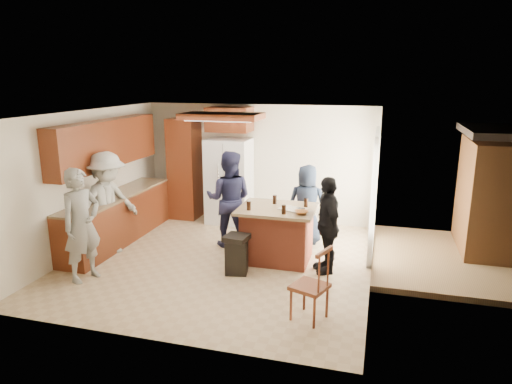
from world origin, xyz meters
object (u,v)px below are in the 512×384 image
(person_side_right, at_px, (327,225))
(spindle_chair, at_px, (311,287))
(person_front_left, at_px, (82,225))
(person_counter, at_px, (108,204))
(person_behind_left, at_px, (229,199))
(kitchen_island, at_px, (277,233))
(refrigerator, at_px, (229,181))
(person_behind_right, at_px, (307,204))
(trash_bin, at_px, (237,254))

(person_side_right, xyz_separation_m, spindle_chair, (-0.00, -1.58, -0.33))
(person_front_left, relative_size, person_counter, 0.96)
(person_behind_left, xyz_separation_m, kitchen_island, (1.01, -0.46, -0.41))
(person_counter, distance_m, refrigerator, 2.72)
(person_behind_right, relative_size, kitchen_island, 1.17)
(person_behind_left, xyz_separation_m, spindle_chair, (1.88, -2.29, -0.43))
(person_behind_left, bearing_deg, person_counter, 19.26)
(person_behind_left, distance_m, spindle_chair, 2.99)
(trash_bin, bearing_deg, person_front_left, -158.82)
(person_behind_left, height_order, kitchen_island, person_behind_left)
(person_behind_right, distance_m, person_counter, 3.57)
(person_side_right, height_order, spindle_chair, person_side_right)
(person_behind_left, xyz_separation_m, person_behind_right, (1.36, 0.51, -0.14))
(person_behind_right, height_order, trash_bin, person_behind_right)
(kitchen_island, distance_m, spindle_chair, 2.02)
(person_behind_right, xyz_separation_m, trash_bin, (-0.85, -1.66, -0.43))
(spindle_chair, bearing_deg, person_behind_left, 129.39)
(person_side_right, bearing_deg, refrigerator, -153.10)
(refrigerator, bearing_deg, person_behind_left, -71.30)
(person_counter, distance_m, spindle_chair, 4.02)
(refrigerator, distance_m, kitchen_island, 2.36)
(kitchen_island, bearing_deg, person_behind_left, 155.61)
(refrigerator, relative_size, trash_bin, 2.86)
(refrigerator, relative_size, spindle_chair, 1.81)
(person_behind_right, distance_m, refrigerator, 2.00)
(person_front_left, xyz_separation_m, trash_bin, (2.19, 0.85, -0.56))
(person_side_right, xyz_separation_m, refrigerator, (-2.33, 2.05, 0.12))
(trash_bin, xyz_separation_m, spindle_chair, (1.36, -1.13, 0.13))
(person_counter, bearing_deg, person_side_right, -68.54)
(trash_bin, bearing_deg, kitchen_island, 54.27)
(person_front_left, bearing_deg, kitchen_island, -41.21)
(spindle_chair, bearing_deg, kitchen_island, 115.34)
(person_side_right, height_order, trash_bin, person_side_right)
(person_behind_right, height_order, person_counter, person_counter)
(person_behind_right, bearing_deg, trash_bin, 63.81)
(person_behind_left, distance_m, kitchen_island, 1.19)
(person_behind_right, distance_m, kitchen_island, 1.06)
(person_side_right, distance_m, refrigerator, 3.11)
(person_behind_right, relative_size, spindle_chair, 1.51)
(spindle_chair, bearing_deg, trash_bin, 140.34)
(person_side_right, height_order, person_counter, person_counter)
(person_front_left, relative_size, person_behind_left, 0.99)
(person_behind_left, height_order, person_behind_right, person_behind_left)
(person_behind_left, bearing_deg, person_front_left, 42.38)
(kitchen_island, bearing_deg, refrigerator, 129.13)
(person_behind_right, relative_size, person_side_right, 0.96)
(person_behind_left, height_order, person_side_right, person_behind_left)
(person_behind_left, height_order, spindle_chair, person_behind_left)
(person_behind_left, distance_m, trash_bin, 1.38)
(person_behind_right, bearing_deg, kitchen_island, 71.12)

